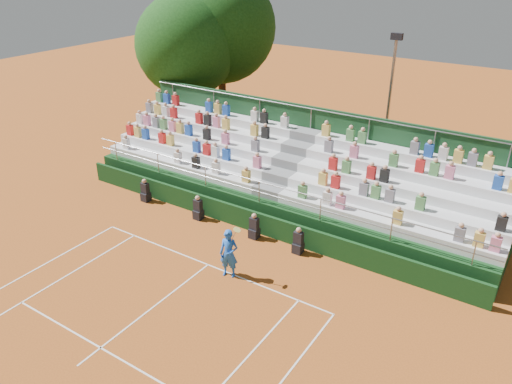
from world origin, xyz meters
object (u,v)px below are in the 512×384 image
Objects in this scene: tree_west at (187,46)px; tree_east at (220,28)px; tennis_player at (229,253)px; floodlight_mast at (390,92)px.

tree_west is 2.80m from tree_east.
tree_west reaches higher than tennis_player.
tree_west is (-11.30, 11.36, 4.96)m from tennis_player.
tree_east is at bearing 74.82° from tree_west.
tree_west is 1.22× the size of floodlight_mast.
floodlight_mast is (1.16, 13.27, 3.41)m from tennis_player.
tree_east is at bearing 127.25° from tennis_player.
tennis_player is 0.24× the size of tree_west.
tennis_player is at bearing -52.75° from tree_east.
tree_west is at bearing -171.27° from floodlight_mast.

